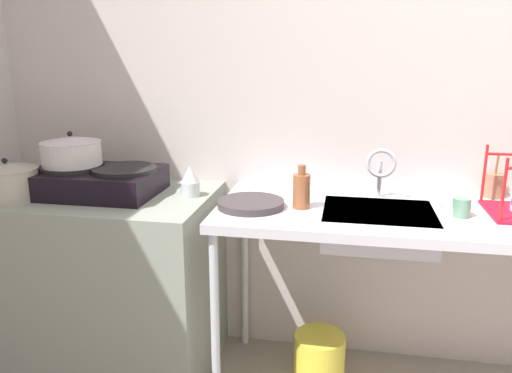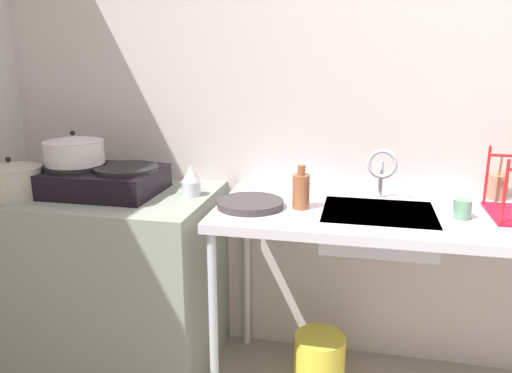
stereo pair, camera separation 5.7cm
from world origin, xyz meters
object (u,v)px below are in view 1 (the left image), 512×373
object	(u,v)px
sink_basin	(378,226)
bottle_by_sink	(301,190)
stove	(100,180)
utensil_jar	(494,185)
frying_pan	(251,204)
pot_on_left_burner	(71,151)
faucet	(381,166)
bucket_on_floor	(319,358)
percolator	(190,181)
small_bowl_on_drainboard	(456,209)
cup_by_rack	(461,207)
pot_beside_stove	(7,181)

from	to	relation	value
sink_basin	bottle_by_sink	xyz separation A→B (m)	(-0.32, -0.02, 0.14)
sink_basin	bottle_by_sink	distance (m)	0.35
stove	utensil_jar	size ratio (longest dim) A/B	2.75
sink_basin	frying_pan	distance (m)	0.54
bottle_by_sink	stove	bearing A→B (deg)	177.03
pot_on_left_burner	faucet	bearing A→B (deg)	6.06
bucket_on_floor	faucet	bearing A→B (deg)	24.93
percolator	utensil_jar	size ratio (longest dim) A/B	0.71
pot_on_left_burner	percolator	distance (m)	0.57
small_bowl_on_drainboard	utensil_jar	distance (m)	0.35
sink_basin	faucet	xyz separation A→B (m)	(0.01, 0.17, 0.22)
cup_by_rack	bucket_on_floor	distance (m)	0.97
utensil_jar	cup_by_rack	bearing A→B (deg)	-121.98
percolator	bottle_by_sink	world-z (taller)	bottle_by_sink
utensil_jar	stove	bearing A→B (deg)	-171.21
faucet	small_bowl_on_drainboard	world-z (taller)	faucet
stove	sink_basin	size ratio (longest dim) A/B	1.21
stove	bottle_by_sink	world-z (taller)	bottle_by_sink
percolator	sink_basin	bearing A→B (deg)	-4.61
percolator	bucket_on_floor	bearing A→B (deg)	-0.21
small_bowl_on_drainboard	bottle_by_sink	size ratio (longest dim) A/B	0.63
pot_on_left_burner	pot_beside_stove	world-z (taller)	pot_on_left_burner
sink_basin	frying_pan	xyz separation A→B (m)	(-0.53, -0.05, 0.08)
faucet	small_bowl_on_drainboard	xyz separation A→B (m)	(0.29, -0.16, -0.13)
pot_on_left_burner	frying_pan	size ratio (longest dim) A/B	0.96
percolator	pot_beside_stove	bearing A→B (deg)	-165.44
stove	small_bowl_on_drainboard	bearing A→B (deg)	-0.28
sink_basin	pot_beside_stove	bearing A→B (deg)	-175.22
percolator	stove	bearing A→B (deg)	-174.30
bucket_on_floor	stove	bearing A→B (deg)	-177.79
sink_basin	percolator	bearing A→B (deg)	175.39
cup_by_rack	small_bowl_on_drainboard	size ratio (longest dim) A/B	0.66
bucket_on_floor	percolator	bearing A→B (deg)	179.79
bottle_by_sink	utensil_jar	distance (m)	0.89
pot_beside_stove	utensil_jar	bearing A→B (deg)	11.53
pot_beside_stove	faucet	distance (m)	1.65
utensil_jar	faucet	bearing A→B (deg)	-166.03
frying_pan	bucket_on_floor	xyz separation A→B (m)	(0.31, 0.12, -0.78)
cup_by_rack	bottle_by_sink	distance (m)	0.63
stove	bottle_by_sink	xyz separation A→B (m)	(0.93, -0.05, 0.01)
bottle_by_sink	utensil_jar	bearing A→B (deg)	21.10
sink_basin	cup_by_rack	size ratio (longest dim) A/B	5.88
pot_beside_stove	bucket_on_floor	distance (m)	1.64
cup_by_rack	bottle_by_sink	bearing A→B (deg)	179.86
faucet	bucket_on_floor	distance (m)	0.95
sink_basin	faucet	size ratio (longest dim) A/B	1.95
percolator	frying_pan	world-z (taller)	percolator
pot_on_left_burner	small_bowl_on_drainboard	distance (m)	1.69
stove	bucket_on_floor	world-z (taller)	stove
cup_by_rack	bottle_by_sink	xyz separation A→B (m)	(-0.63, 0.00, 0.04)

